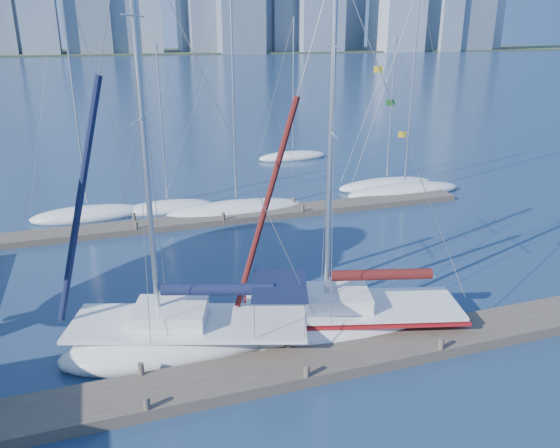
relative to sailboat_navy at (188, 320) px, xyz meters
name	(u,v)px	position (x,y,z in m)	size (l,w,h in m)	color
ground	(297,371)	(3.15, -2.64, -1.12)	(700.00, 700.00, 0.00)	#17294B
near_dock	(297,366)	(3.15, -2.64, -0.92)	(26.00, 2.00, 0.40)	#463C33
far_dock	(237,217)	(5.15, 13.36, -0.94)	(30.00, 1.80, 0.36)	#463C33
far_shore	(98,53)	(3.15, 317.36, -1.12)	(800.00, 100.00, 1.50)	#38472D
sailboat_navy	(188,320)	(0.00, 0.00, 0.00)	(9.49, 5.63, 14.77)	white
sailboat_maroon	(352,304)	(6.11, -0.65, -0.09)	(9.16, 5.07, 13.60)	white
bg_boat_0	(88,214)	(-3.41, 16.52, -0.83)	(7.08, 4.69, 14.67)	white
bg_boat_1	(168,207)	(1.41, 16.44, -0.89)	(5.90, 2.07, 10.55)	white
bg_boat_2	(236,210)	(5.43, 14.45, -0.84)	(9.20, 4.83, 13.05)	white
bg_boat_4	(386,185)	(17.34, 16.83, -0.88)	(7.66, 2.60, 10.96)	white
bg_boat_5	(404,191)	(17.71, 14.93, -0.85)	(8.85, 2.87, 14.19)	white
bg_boat_7	(293,156)	(14.14, 28.16, -0.87)	(6.51, 2.59, 12.33)	white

